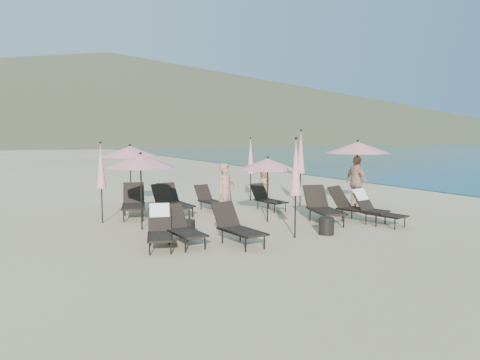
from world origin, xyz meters
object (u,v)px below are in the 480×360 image
lounger_5 (375,208)px  beachgoer_a (226,193)px  side_table_0 (187,229)px  umbrella_open_0 (141,161)px  lounger_2 (237,226)px  lounger_3 (323,206)px  side_table_1 (326,226)px  lounger_4 (355,206)px  lounger_10 (267,198)px  umbrella_open_2 (358,148)px  umbrella_closed_0 (296,168)px  beachgoer_c (357,182)px  lounger_0 (160,228)px  umbrella_open_3 (130,152)px  lounger_8 (174,201)px  lounger_9 (210,199)px  umbrella_open_1 (268,164)px  lounger_7 (170,202)px  lounger_6 (134,202)px  umbrella_closed_1 (301,153)px  beachgoer_b (263,180)px  lounger_1 (182,227)px  umbrella_closed_2 (101,167)px  umbrella_closed_3 (251,156)px

lounger_5 → beachgoer_a: beachgoer_a is taller
side_table_0 → umbrella_open_0: bearing=116.4°
lounger_2 → lounger_3: 3.77m
side_table_1 → lounger_4: bearing=29.0°
lounger_10 → umbrella_open_2: bearing=-27.2°
umbrella_closed_0 → beachgoer_c: (4.75, 3.04, -0.86)m
lounger_0 → umbrella_open_3: (0.83, 5.79, 1.59)m
lounger_2 → lounger_8: 4.66m
lounger_0 → umbrella_open_2: (8.09, 2.30, 1.72)m
lounger_0 → lounger_3: bearing=24.6°
umbrella_closed_0 → lounger_9: bearing=91.7°
lounger_0 → umbrella_open_1: umbrella_open_1 is taller
lounger_3 → lounger_7: 4.88m
beachgoer_c → lounger_6: bearing=76.3°
umbrella_closed_1 → beachgoer_b: size_ratio=1.79×
umbrella_closed_0 → beachgoer_c: 5.70m
lounger_1 → side_table_0: (0.39, 0.66, -0.20)m
lounger_1 → side_table_1: lounger_1 is taller
side_table_0 → lounger_5: bearing=-9.3°
lounger_9 → umbrella_closed_0: umbrella_closed_0 is taller
lounger_8 → umbrella_open_0: (-1.64, -1.92, 1.45)m
beachgoer_b → lounger_6: bearing=-72.2°
umbrella_open_3 → umbrella_closed_2: bearing=-123.7°
umbrella_open_1 → side_table_0: umbrella_open_1 is taller
lounger_9 → side_table_1: size_ratio=3.35×
lounger_1 → lounger_4: lounger_4 is taller
lounger_4 → umbrella_closed_3: 5.67m
lounger_0 → lounger_7: (1.57, 3.80, 0.01)m
umbrella_open_3 → umbrella_closed_2: (-1.44, -2.16, -0.35)m
umbrella_closed_3 → side_table_1: (-1.34, -6.57, -1.54)m
lounger_5 → umbrella_closed_1: (0.12, 4.01, 1.50)m
beachgoer_a → beachgoer_b: (3.70, 4.10, -0.11)m
lounger_10 → umbrella_open_0: umbrella_open_0 is taller
lounger_1 → beachgoer_b: size_ratio=1.01×
umbrella_closed_1 → beachgoer_c: umbrella_closed_1 is taller
umbrella_closed_3 → beachgoer_b: 1.20m
lounger_1 → lounger_10: lounger_1 is taller
lounger_1 → lounger_8: size_ratio=0.90×
lounger_1 → lounger_6: lounger_6 is taller
side_table_1 → beachgoer_b: beachgoer_b is taller
lounger_10 → beachgoer_c: (3.07, -1.13, 0.53)m
lounger_0 → umbrella_closed_2: umbrella_closed_2 is taller
side_table_1 → lounger_3: bearing=55.7°
umbrella_open_1 → umbrella_open_0: bearing=170.0°
umbrella_open_0 → lounger_4: bearing=-16.5°
lounger_0 → umbrella_open_0: size_ratio=0.75×
lounger_4 → lounger_1: bearing=164.8°
umbrella_closed_2 → lounger_6: bearing=28.3°
beachgoer_c → umbrella_closed_3: bearing=35.5°
umbrella_open_1 → beachgoer_c: bearing=11.4°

